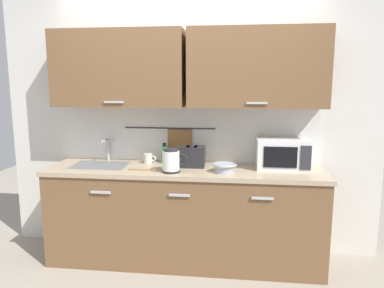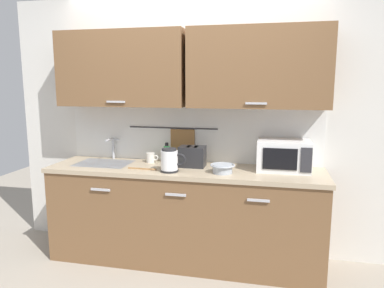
# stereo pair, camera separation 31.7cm
# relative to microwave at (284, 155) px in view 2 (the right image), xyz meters

# --- Properties ---
(ground) EXTENTS (8.00, 8.00, 0.00)m
(ground) POSITION_rel_microwave_xyz_m (-0.88, -0.41, -1.04)
(ground) COLOR #9E9384
(counter_unit) EXTENTS (2.53, 0.64, 0.90)m
(counter_unit) POSITION_rel_microwave_xyz_m (-0.89, -0.11, -0.58)
(counter_unit) COLOR brown
(counter_unit) RESTS_ON ground
(back_wall_assembly) EXTENTS (3.70, 0.41, 2.50)m
(back_wall_assembly) POSITION_rel_microwave_xyz_m (-0.88, 0.12, 0.49)
(back_wall_assembly) COLOR silver
(back_wall_assembly) RESTS_ON ground
(sink_faucet) EXTENTS (0.09, 0.17, 0.22)m
(sink_faucet) POSITION_rel_microwave_xyz_m (-1.69, 0.12, 0.01)
(sink_faucet) COLOR #B2B5BA
(sink_faucet) RESTS_ON counter_unit
(microwave) EXTENTS (0.46, 0.35, 0.27)m
(microwave) POSITION_rel_microwave_xyz_m (0.00, 0.00, 0.00)
(microwave) COLOR white
(microwave) RESTS_ON counter_unit
(electric_kettle) EXTENTS (0.23, 0.16, 0.21)m
(electric_kettle) POSITION_rel_microwave_xyz_m (-0.97, -0.27, -0.03)
(electric_kettle) COLOR black
(electric_kettle) RESTS_ON counter_unit
(dish_soap_bottle) EXTENTS (0.06, 0.06, 0.20)m
(dish_soap_bottle) POSITION_rel_microwave_xyz_m (-1.11, 0.08, -0.05)
(dish_soap_bottle) COLOR green
(dish_soap_bottle) RESTS_ON counter_unit
(mug_near_sink) EXTENTS (0.12, 0.08, 0.09)m
(mug_near_sink) POSITION_rel_microwave_xyz_m (-1.26, 0.05, -0.09)
(mug_near_sink) COLOR silver
(mug_near_sink) RESTS_ON counter_unit
(mixing_bowl) EXTENTS (0.21, 0.21, 0.08)m
(mixing_bowl) POSITION_rel_microwave_xyz_m (-0.52, -0.22, -0.09)
(mixing_bowl) COLOR #A5ADB7
(mixing_bowl) RESTS_ON counter_unit
(toaster) EXTENTS (0.26, 0.17, 0.19)m
(toaster) POSITION_rel_microwave_xyz_m (-0.82, -0.04, -0.04)
(toaster) COLOR #232326
(toaster) RESTS_ON counter_unit
(wooden_spoon) EXTENTS (0.28, 0.04, 0.01)m
(wooden_spoon) POSITION_rel_microwave_xyz_m (-1.21, -0.24, -0.13)
(wooden_spoon) COLOR #9E7042
(wooden_spoon) RESTS_ON counter_unit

